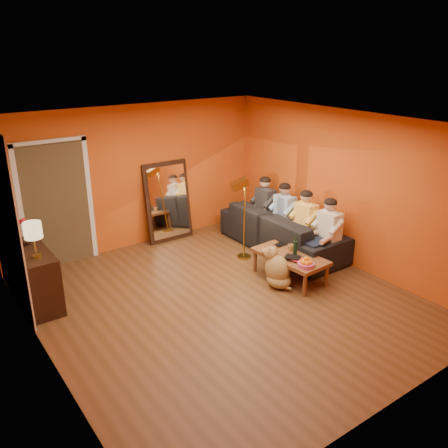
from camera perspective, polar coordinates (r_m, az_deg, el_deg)
room_shell at (r=6.82m, az=-1.76°, el=1.44°), size 5.00×5.50×2.60m
white_accent at (r=7.19m, az=-24.96°, el=0.46°), size 0.02×1.90×2.58m
doorway_recess at (r=8.47m, az=-19.75°, el=2.29°), size 1.06×0.30×2.10m
door_jamb_left at (r=8.24m, az=-23.27°, el=1.30°), size 0.08×0.06×2.20m
door_jamb_right at (r=8.52m, az=-15.86°, el=2.84°), size 0.08×0.06×2.20m
door_header at (r=8.10m, az=-20.42°, el=9.27°), size 1.22×0.06×0.08m
mirror_frame at (r=9.10m, az=-6.78°, el=2.72°), size 0.92×0.27×1.51m
mirror_glass at (r=9.07m, az=-6.66°, el=2.66°), size 0.78×0.21×1.35m
sideboard at (r=7.37m, az=-21.76°, el=-5.98°), size 0.44×1.18×0.85m
table_lamp at (r=6.84m, az=-21.86°, el=-1.83°), size 0.24×0.24×0.51m
sofa at (r=8.76m, az=7.01°, el=-0.73°), size 2.54×0.99×0.74m
coffee_table at (r=7.73m, az=7.90°, el=-5.10°), size 0.69×1.26×0.42m
floor_lamp at (r=8.20m, az=2.47°, el=0.50°), size 0.35×0.31×1.44m
dog at (r=7.43m, az=6.43°, el=-5.13°), size 0.42×0.59×0.65m
person_far_left at (r=8.11m, az=12.50°, el=-1.06°), size 0.70×0.44×1.22m
person_mid_left at (r=8.46m, az=9.78°, el=0.06°), size 0.70×0.44×1.22m
person_mid_right at (r=8.83m, az=7.27°, el=1.09°), size 0.70×0.44×1.22m
person_far_right at (r=9.21m, az=4.97°, el=2.03°), size 0.70×0.44×1.22m
fruit_bowl at (r=7.26m, az=9.86°, el=-4.48°), size 0.26×0.26×0.16m
wine_bottle at (r=7.58m, az=8.57°, el=-2.65°), size 0.07×0.07×0.31m
tumbler at (r=7.78m, az=8.04°, el=-2.84°), size 0.12×0.12×0.10m
laptop at (r=7.98m, az=7.22°, el=-2.46°), size 0.33×0.25×0.02m
book_lower at (r=7.39m, az=8.02°, el=-4.47°), size 0.23×0.26×0.02m
book_mid at (r=7.40m, az=8.03°, el=-4.29°), size 0.20×0.26×0.02m
book_upper at (r=7.37m, az=8.09°, el=-4.22°), size 0.27×0.29×0.02m
vase at (r=7.40m, az=-22.78°, el=-1.68°), size 0.17×0.17×0.17m
flowers at (r=7.32m, az=-23.04°, el=0.08°), size 0.17×0.17×0.42m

